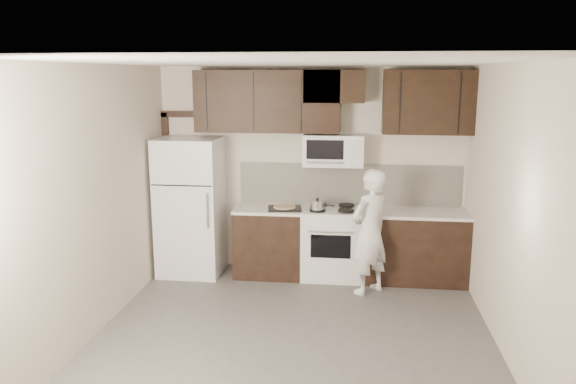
% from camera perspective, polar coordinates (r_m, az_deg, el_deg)
% --- Properties ---
extents(floor, '(4.50, 4.50, 0.00)m').
position_cam_1_polar(floor, '(5.71, 0.36, -15.15)').
color(floor, '#514F4C').
rests_on(floor, ground).
extents(back_wall, '(4.00, 0.00, 4.00)m').
position_cam_1_polar(back_wall, '(7.43, 2.36, 2.21)').
color(back_wall, beige).
rests_on(back_wall, ground).
extents(ceiling, '(4.50, 4.50, 0.00)m').
position_cam_1_polar(ceiling, '(5.09, 0.40, 13.06)').
color(ceiling, white).
rests_on(ceiling, back_wall).
extents(counter_run, '(2.95, 0.64, 0.91)m').
position_cam_1_polar(counter_run, '(7.31, 6.84, -5.23)').
color(counter_run, black).
rests_on(counter_run, floor).
extents(stove, '(0.76, 0.66, 0.94)m').
position_cam_1_polar(stove, '(7.32, 4.46, -5.14)').
color(stove, white).
rests_on(stove, floor).
extents(backsplash, '(2.90, 0.02, 0.54)m').
position_cam_1_polar(backsplash, '(7.43, 6.19, 0.81)').
color(backsplash, beige).
rests_on(backsplash, counter_run).
extents(upper_cabinets, '(3.48, 0.35, 0.78)m').
position_cam_1_polar(upper_cabinets, '(7.15, 3.99, 9.32)').
color(upper_cabinets, black).
rests_on(upper_cabinets, back_wall).
extents(microwave, '(0.76, 0.42, 0.40)m').
position_cam_1_polar(microwave, '(7.18, 4.65, 4.26)').
color(microwave, white).
rests_on(microwave, upper_cabinets).
extents(refrigerator, '(0.80, 0.76, 1.80)m').
position_cam_1_polar(refrigerator, '(7.46, -9.85, -1.45)').
color(refrigerator, white).
rests_on(refrigerator, floor).
extents(door_trim, '(0.50, 0.08, 2.12)m').
position_cam_1_polar(door_trim, '(7.80, -11.88, 1.66)').
color(door_trim, black).
rests_on(door_trim, floor).
extents(saucepan, '(0.31, 0.19, 0.18)m').
position_cam_1_polar(saucepan, '(7.05, 3.02, -1.39)').
color(saucepan, silver).
rests_on(saucepan, stove).
extents(baking_tray, '(0.46, 0.37, 0.02)m').
position_cam_1_polar(baking_tray, '(7.15, -0.36, -1.67)').
color(baking_tray, black).
rests_on(baking_tray, counter_run).
extents(pizza, '(0.32, 0.32, 0.02)m').
position_cam_1_polar(pizza, '(7.15, -0.36, -1.51)').
color(pizza, '#CDB689').
rests_on(pizza, baking_tray).
extents(person, '(0.65, 0.65, 1.52)m').
position_cam_1_polar(person, '(6.76, 8.29, -4.03)').
color(person, silver).
rests_on(person, floor).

